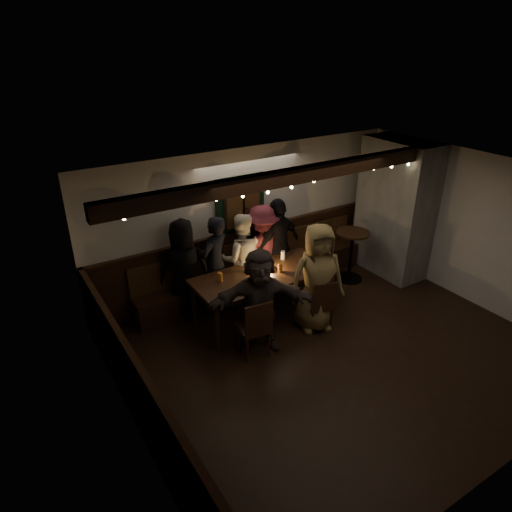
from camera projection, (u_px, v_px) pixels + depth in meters
room at (333, 239)px, 7.93m from camera, size 6.02×5.01×2.62m
dining_table at (263, 278)px, 7.36m from camera, size 2.27×0.97×0.98m
chair_near_left at (256, 326)px, 6.52m from camera, size 0.48×0.48×0.94m
chair_near_right at (321, 303)px, 7.14m from camera, size 0.49×0.49×0.89m
chair_end at (320, 268)px, 8.01m from camera, size 0.62×0.62×1.04m
high_top at (351, 250)px, 8.59m from camera, size 0.62×0.62×0.99m
person_a at (184, 269)px, 7.40m from camera, size 0.98×0.82×1.70m
person_b at (215, 264)px, 7.61m from camera, size 0.72×0.61×1.67m
person_c at (241, 258)px, 7.83m from camera, size 0.95×0.85×1.63m
person_d at (262, 250)px, 8.07m from camera, size 1.09×0.65×1.67m
person_e at (278, 245)px, 8.14m from camera, size 1.11×0.67×1.76m
person_f at (260, 301)px, 6.58m from camera, size 1.58×1.04×1.64m
person_g at (317, 278)px, 7.04m from camera, size 1.00×0.80×1.78m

